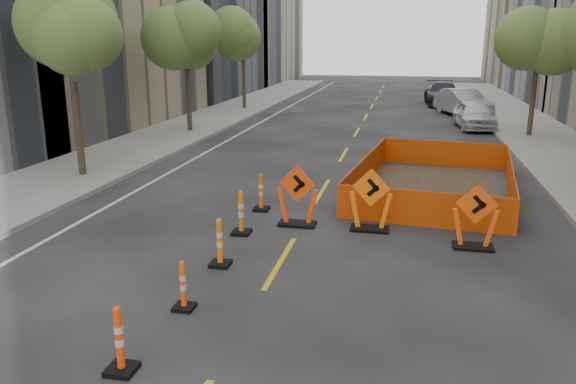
% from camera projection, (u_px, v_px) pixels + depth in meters
% --- Properties ---
extents(ground_plane, '(140.00, 140.00, 0.00)m').
position_uv_depth(ground_plane, '(222.00, 362.00, 8.39)').
color(ground_plane, black).
extents(sidewalk_left, '(4.00, 90.00, 0.15)m').
position_uv_depth(sidewalk_left, '(98.00, 163.00, 21.50)').
color(sidewalk_left, gray).
rests_on(sidewalk_left, ground).
extents(bld_left_d, '(12.00, 16.00, 14.00)m').
position_uv_depth(bld_left_d, '(175.00, 11.00, 46.96)').
color(bld_left_d, '#4C4C51').
rests_on(bld_left_d, ground).
extents(bld_right_e, '(12.00, 14.00, 16.00)m').
position_uv_depth(bld_right_e, '(556.00, 6.00, 58.19)').
color(bld_right_e, tan).
rests_on(bld_right_e, ground).
extents(tree_l_b, '(2.80, 2.80, 5.95)m').
position_uv_depth(tree_l_b, '(70.00, 44.00, 18.32)').
color(tree_l_b, '#382B1E').
rests_on(tree_l_b, ground).
extents(tree_l_c, '(2.80, 2.80, 5.95)m').
position_uv_depth(tree_l_c, '(186.00, 42.00, 27.76)').
color(tree_l_c, '#382B1E').
rests_on(tree_l_c, ground).
extents(tree_l_d, '(2.80, 2.80, 5.95)m').
position_uv_depth(tree_l_d, '(243.00, 42.00, 37.20)').
color(tree_l_d, '#382B1E').
rests_on(tree_l_d, ground).
extents(tree_r_c, '(2.80, 2.80, 5.95)m').
position_uv_depth(tree_r_c, '(539.00, 42.00, 26.28)').
color(tree_r_c, '#382B1E').
rests_on(tree_r_c, ground).
extents(channelizer_2, '(0.41, 0.41, 1.04)m').
position_uv_depth(channelizer_2, '(119.00, 340.00, 8.00)').
color(channelizer_2, '#FF430A').
rests_on(channelizer_2, ground).
extents(channelizer_3, '(0.36, 0.36, 0.92)m').
position_uv_depth(channelizer_3, '(183.00, 285.00, 9.91)').
color(channelizer_3, '#FF490A').
rests_on(channelizer_3, ground).
extents(channelizer_4, '(0.42, 0.42, 1.06)m').
position_uv_depth(channelizer_4, '(220.00, 242.00, 11.82)').
color(channelizer_4, '#FF680A').
rests_on(channelizer_4, ground).
extents(channelizer_5, '(0.44, 0.44, 1.12)m').
position_uv_depth(channelizer_5, '(241.00, 212.00, 13.76)').
color(channelizer_5, '#F6600A').
rests_on(channelizer_5, ground).
extents(channelizer_6, '(0.42, 0.42, 1.07)m').
position_uv_depth(channelizer_6, '(261.00, 192.00, 15.70)').
color(channelizer_6, '#D65709').
rests_on(channelizer_6, ground).
extents(chevron_sign_left, '(1.18, 0.84, 1.61)m').
position_uv_depth(chevron_sign_left, '(297.00, 195.00, 14.36)').
color(chevron_sign_left, '#F6420A').
rests_on(chevron_sign_left, ground).
extents(chevron_sign_center, '(1.19, 0.88, 1.61)m').
position_uv_depth(chevron_sign_center, '(371.00, 200.00, 13.98)').
color(chevron_sign_center, '#FF670A').
rests_on(chevron_sign_center, ground).
extents(chevron_sign_right, '(1.04, 0.65, 1.53)m').
position_uv_depth(chevron_sign_right, '(475.00, 217.00, 12.76)').
color(chevron_sign_right, '#FA4B0A').
rests_on(chevron_sign_right, ground).
extents(safety_fence, '(5.34, 8.09, 0.95)m').
position_uv_depth(safety_fence, '(435.00, 176.00, 17.81)').
color(safety_fence, '#FF580D').
rests_on(safety_fence, ground).
extents(parked_car_near, '(2.17, 4.55, 1.50)m').
position_uv_depth(parked_car_near, '(474.00, 115.00, 30.20)').
color(parked_car_near, silver).
rests_on(parked_car_near, ground).
extents(parked_car_mid, '(3.49, 5.37, 1.67)m').
position_uv_depth(parked_car_mid, '(463.00, 102.00, 35.25)').
color(parked_car_mid, '#96989B').
rests_on(parked_car_mid, ground).
extents(parked_car_far, '(2.59, 5.87, 1.68)m').
position_uv_depth(parked_car_far, '(442.00, 93.00, 41.12)').
color(parked_car_far, black).
rests_on(parked_car_far, ground).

